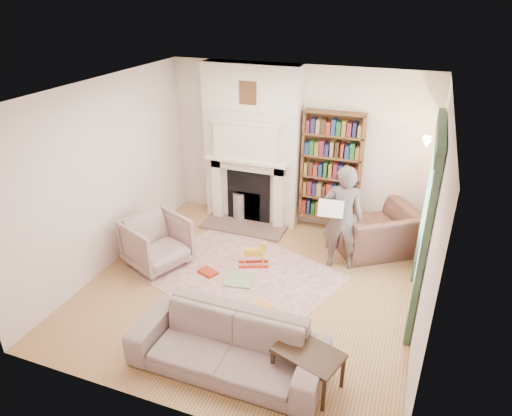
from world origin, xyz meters
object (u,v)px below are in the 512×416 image
at_px(bookcase, 331,167).
at_px(armchair_reading, 375,231).
at_px(rocking_horse, 254,255).
at_px(man_reading, 343,218).
at_px(coffee_table, 308,368).
at_px(paraffin_heater, 240,206).
at_px(armchair_left, 156,242).
at_px(sofa, 228,345).

xyz_separation_m(bookcase, armchair_reading, (0.88, -0.51, -0.79)).
bearing_deg(armchair_reading, rocking_horse, -1.20).
relative_size(man_reading, rocking_horse, 3.54).
bearing_deg(coffee_table, rocking_horse, 142.94).
height_order(man_reading, coffee_table, man_reading).
bearing_deg(paraffin_heater, man_reading, -23.72).
height_order(bookcase, paraffin_heater, bookcase).
bearing_deg(armchair_left, sofa, -106.57).
height_order(bookcase, rocking_horse, bookcase).
relative_size(armchair_reading, sofa, 0.55).
relative_size(sofa, man_reading, 1.32).
relative_size(bookcase, man_reading, 1.12).
bearing_deg(bookcase, coffee_table, -80.86).
relative_size(armchair_reading, man_reading, 0.72).
bearing_deg(bookcase, man_reading, -68.63).
bearing_deg(armchair_left, armchair_reading, -39.84).
relative_size(sofa, rocking_horse, 4.67).
bearing_deg(armchair_reading, armchair_left, -7.50).
relative_size(sofa, coffee_table, 3.10).
height_order(sofa, paraffin_heater, sofa).
bearing_deg(man_reading, armchair_reading, -133.62).
xyz_separation_m(sofa, coffee_table, (0.90, 0.08, -0.09)).
distance_m(armchair_reading, coffee_table, 3.07).
distance_m(coffee_table, paraffin_heater, 3.98).
xyz_separation_m(armchair_reading, sofa, (-1.21, -3.13, -0.07)).
relative_size(armchair_left, paraffin_heater, 1.55).
distance_m(armchair_reading, sofa, 3.36).
bearing_deg(sofa, armchair_left, 140.13).
height_order(armchair_reading, sofa, armchair_reading).
distance_m(sofa, paraffin_heater, 3.65).
distance_m(sofa, rocking_horse, 2.10).
bearing_deg(man_reading, coffee_table, 86.50).
relative_size(bookcase, armchair_left, 2.17).
height_order(armchair_left, man_reading, man_reading).
bearing_deg(rocking_horse, paraffin_heater, 97.30).
distance_m(armchair_left, coffee_table, 3.17).
bearing_deg(paraffin_heater, rocking_horse, -59.95).
height_order(armchair_reading, armchair_left, armchair_left).
height_order(armchair_reading, paraffin_heater, armchair_reading).
height_order(sofa, coffee_table, sofa).
relative_size(bookcase, sofa, 0.85).
relative_size(armchair_left, man_reading, 0.52).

